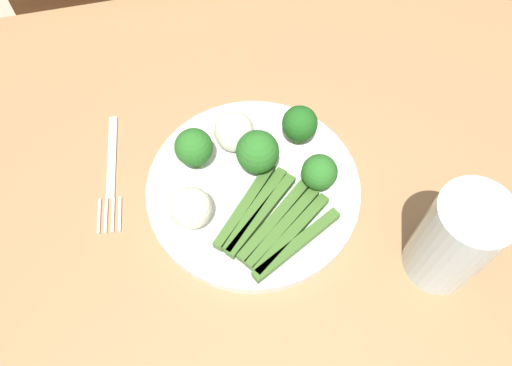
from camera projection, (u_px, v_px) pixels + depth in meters
ground_plane at (259, 351)px, 1.23m from camera, size 6.00×6.00×0.02m
dining_table at (261, 254)px, 0.67m from camera, size 1.49×0.83×0.72m
chair at (153, 39)px, 1.04m from camera, size 0.41×0.41×0.87m
plate at (256, 188)px, 0.61m from camera, size 0.25×0.25×0.01m
asparagus_bundle at (273, 222)px, 0.57m from camera, size 0.15×0.14×0.01m
broccoli_right at (258, 152)px, 0.58m from camera, size 0.05×0.05×0.06m
broccoli_back_right at (194, 148)px, 0.59m from camera, size 0.05×0.05×0.06m
broccoli_back at (319, 173)px, 0.57m from camera, size 0.04×0.04×0.05m
broccoli_left at (300, 124)px, 0.61m from camera, size 0.04×0.04×0.05m
cauliflower_edge at (234, 132)px, 0.61m from camera, size 0.05×0.05×0.05m
cauliflower_outer_edge at (191, 208)px, 0.56m from camera, size 0.05×0.05×0.05m
fork at (111, 174)px, 0.62m from camera, size 0.04×0.17×0.00m
water_glass at (455, 239)px, 0.51m from camera, size 0.08×0.08×0.13m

